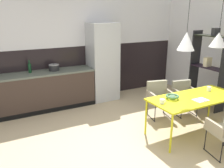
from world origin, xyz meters
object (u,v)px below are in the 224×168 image
open_shelf_unit (209,67)px  pendant_lamp_over_table_near (186,41)px  refrigerator_column (103,62)px  mug_tall_blue (162,101)px  bottle_oil_tall (30,68)px  armchair_corner_seat (159,94)px  fruit_bowl (172,96)px  cooking_pot (54,68)px  mug_white_ceramic (209,89)px  armchair_far_side (184,93)px  pendant_lamp_over_table_far (218,40)px  open_book (201,100)px  dining_table (195,99)px

open_shelf_unit → pendant_lamp_over_table_near: 1.97m
refrigerator_column → mug_tall_blue: 2.47m
refrigerator_column → bottle_oil_tall: refrigerator_column is taller
refrigerator_column → armchair_corner_seat: (0.60, -1.59, -0.48)m
armchair_corner_seat → fruit_bowl: size_ratio=3.23×
refrigerator_column → fruit_bowl: size_ratio=8.20×
cooking_pot → fruit_bowl: bearing=-57.6°
refrigerator_column → mug_tall_blue: (-0.05, -2.46, -0.23)m
cooking_pot → mug_tall_blue: bearing=-64.1°
mug_white_ceramic → armchair_far_side: bearing=92.8°
pendant_lamp_over_table_far → open_shelf_unit: bearing=43.9°
mug_white_ceramic → pendant_lamp_over_table_far: pendant_lamp_over_table_far is taller
refrigerator_column → pendant_lamp_over_table_far: size_ratio=1.77×
armchair_far_side → pendant_lamp_over_table_far: bearing=92.7°
open_book → pendant_lamp_over_table_far: size_ratio=0.23×
armchair_corner_seat → open_shelf_unit: 1.46m
mug_tall_blue → pendant_lamp_over_table_far: pendant_lamp_over_table_far is taller
refrigerator_column → cooking_pot: 1.26m
armchair_corner_seat → mug_white_ceramic: (0.63, -0.76, 0.25)m
mug_tall_blue → cooking_pot: (-1.21, 2.50, 0.22)m
dining_table → pendant_lamp_over_table_far: size_ratio=1.61×
fruit_bowl → armchair_corner_seat: bearing=66.6°
pendant_lamp_over_table_near → open_book: bearing=-31.3°
pendant_lamp_over_table_near → cooking_pot: bearing=122.8°
bottle_oil_tall → open_shelf_unit: bearing=-25.0°
refrigerator_column → fruit_bowl: refrigerator_column is taller
open_book → bottle_oil_tall: (-2.46, 2.75, 0.29)m
open_shelf_unit → pendant_lamp_over_table_far: (-0.90, -0.86, 0.77)m
armchair_corner_seat → fruit_bowl: bearing=79.3°
dining_table → fruit_bowl: size_ratio=7.43×
armchair_far_side → cooking_pot: 3.06m
mug_tall_blue → pendant_lamp_over_table_far: (1.13, -0.07, 1.00)m
bottle_oil_tall → pendant_lamp_over_table_near: size_ratio=0.26×
armchair_far_side → mug_tall_blue: bearing=41.3°
armchair_far_side → cooking_pot: bearing=-24.9°
refrigerator_column → pendant_lamp_over_table_near: (0.36, -2.48, 0.77)m
mug_white_ceramic → open_shelf_unit: (0.75, 0.68, 0.23)m
refrigerator_column → dining_table: bearing=-74.0°
armchair_corner_seat → refrigerator_column: bearing=-56.8°
cooking_pot → open_shelf_unit: open_shelf_unit is taller
refrigerator_column → armchair_corner_seat: bearing=-69.5°
cooking_pot → open_shelf_unit: size_ratio=0.13×
fruit_bowl → mug_white_ceramic: (0.96, 0.01, -0.00)m
refrigerator_column → pendant_lamp_over_table_near: 2.62m
armchair_far_side → pendant_lamp_over_table_near: pendant_lamp_over_table_near is taller
bottle_oil_tall → armchair_corner_seat: bearing=-35.0°
dining_table → cooking_pot: bearing=128.1°
pendant_lamp_over_table_far → fruit_bowl: bearing=168.3°
cooking_pot → bottle_oil_tall: bearing=174.6°
pendant_lamp_over_table_near → armchair_corner_seat: bearing=75.0°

